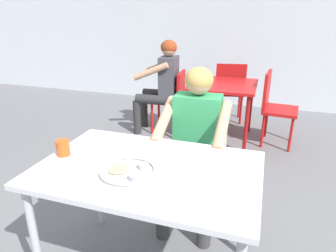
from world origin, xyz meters
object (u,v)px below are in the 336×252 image
Objects in this scene: thali_tray at (128,171)px; diner_foreground at (195,134)px; table_background_red at (223,91)px; chair_red_left at (173,96)px; chair_foreground at (200,149)px; chair_red_right at (274,103)px; chair_red_far at (230,88)px; table_foreground at (148,179)px; patron_background at (162,79)px; drinking_cup at (63,147)px.

diner_foreground is (0.18, 0.74, -0.06)m from thali_tray.
table_background_red is 1.01× the size of chair_red_left.
chair_red_right reaches higher than chair_foreground.
chair_red_far reaches higher than table_background_red.
chair_red_far is at bearing 42.12° from chair_red_left.
patron_background is at bearing 107.49° from table_foreground.
patron_background is at bearing 105.15° from thali_tray.
chair_foreground reaches higher than thali_tray.
diner_foreground is at bearing 75.99° from thali_tray.
patron_background is at bearing -140.33° from chair_red_far.
patron_background reaches higher than thali_tray.
chair_red_far reaches higher than thali_tray.
patron_background reaches higher than table_foreground.
chair_red_left is (-0.59, 2.33, -0.18)m from table_foreground.
thali_tray is 3.16× the size of drinking_cup.
table_foreground is at bearing 50.38° from thali_tray.
chair_red_left is at bearing 115.29° from chair_foreground.
chair_red_far is (-0.03, 2.29, -0.19)m from diner_foreground.
table_background_red is (-0.03, 1.64, -0.07)m from diner_foreground.
patron_background is at bearing 94.82° from drinking_cup.
table_background_red is at bearing -175.15° from chair_red_right.
drinking_cup reaches higher than chair_red_left.
patron_background is (-0.13, -0.05, 0.24)m from chair_red_left.
thali_tray is 2.45m from patron_background.
table_background_red is (-0.03, 1.42, 0.14)m from chair_foreground.
chair_red_far is at bearing 89.23° from table_background_red.
chair_red_far reaches higher than chair_foreground.
chair_red_left reaches higher than table_background_red.
diner_foreground is (0.63, 0.67, -0.10)m from drinking_cup.
chair_foreground reaches higher than table_foreground.
diner_foreground is at bearing -88.94° from chair_foreground.
diner_foreground is (0.11, 0.64, 0.03)m from table_foreground.
table_foreground is 1.35× the size of chair_red_right.
table_foreground is 2.41m from chair_red_left.
drinking_cup is at bearing 171.08° from thali_tray.
diner_foreground is (0.00, -0.22, 0.22)m from chair_foreground.
table_foreground is at bearing -75.79° from chair_red_left.
chair_foreground is at bearing -89.40° from chair_red_far.
drinking_cup is 2.37m from chair_red_left.
thali_tray reaches higher than table_background_red.
chair_red_right is at bearing 0.17° from chair_red_left.
chair_foreground is 0.70× the size of diner_foreground.
drinking_cup is at bearing -85.18° from patron_background.
table_foreground is 2.44m from chair_red_right.
diner_foreground reaches higher than chair_foreground.
chair_red_right is at bearing 73.59° from table_foreground.
drinking_cup reaches higher than chair_foreground.
diner_foreground is 1.64m from table_background_red.
patron_background is (-0.72, 2.28, 0.05)m from table_foreground.
thali_tray is at bearing -107.47° from chair_red_right.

